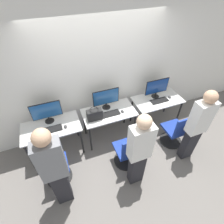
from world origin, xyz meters
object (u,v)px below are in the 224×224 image
object	(u,v)px
mouse_center	(122,111)
office_chair_left	(56,170)
monitor_center	(106,98)
person_center	(139,150)
office_chair_center	(128,152)
mouse_right	(170,97)
mouse_left	(65,127)
keyboard_right	(159,101)
monitor_left	(47,112)
handbag	(95,114)
keyboard_center	(110,114)
keyboard_left	(51,130)
office_chair_right	(175,132)
person_left	(54,168)
person_right	(197,126)
monitor_right	(157,87)

from	to	relation	value
mouse_center	office_chair_left	bearing A→B (deg)	-158.75
monitor_center	person_center	bearing A→B (deg)	-86.84
monitor_center	office_chair_left	bearing A→B (deg)	-145.82
office_chair_center	mouse_right	distance (m)	1.64
mouse_center	mouse_left	bearing A→B (deg)	-179.55
office_chair_center	mouse_right	world-z (taller)	office_chair_center
office_chair_center	mouse_right	size ratio (longest dim) A/B	9.77
mouse_center	keyboard_right	size ratio (longest dim) A/B	0.22
mouse_right	person_center	bearing A→B (deg)	-140.63
monitor_left	handbag	size ratio (longest dim) A/B	1.86
keyboard_center	handbag	bearing A→B (deg)	-177.30
keyboard_left	handbag	world-z (taller)	handbag
monitor_center	mouse_center	bearing A→B (deg)	-44.78
monitor_center	office_chair_right	distance (m)	1.65
office_chair_left	person_center	size ratio (longest dim) A/B	0.54
office_chair_left	person_center	xyz separation A→B (m)	(1.32, -0.49, 0.54)
office_chair_center	mouse_center	bearing A→B (deg)	75.34
monitor_left	handbag	world-z (taller)	monitor_left
mouse_left	monitor_left	bearing A→B (deg)	133.26
mouse_center	person_center	world-z (taller)	person_center
monitor_left	monitor_center	world-z (taller)	same
office_chair_center	mouse_left	bearing A→B (deg)	144.75
person_left	keyboard_right	world-z (taller)	person_left
keyboard_left	mouse_center	xyz separation A→B (m)	(1.44, -0.02, 0.01)
mouse_left	monitor_center	bearing A→B (deg)	16.41
keyboard_left	person_center	world-z (taller)	person_center
keyboard_right	person_right	xyz separation A→B (m)	(0.11, -1.02, 0.15)
office_chair_center	office_chair_right	distance (m)	1.17
handbag	mouse_right	bearing A→B (deg)	1.60
monitor_left	keyboard_left	world-z (taller)	monitor_left
monitor_center	keyboard_center	distance (m)	0.33
person_center	handbag	xyz separation A→B (m)	(-0.40, 1.09, -0.04)
monitor_left	keyboard_center	bearing A→B (deg)	-11.59
keyboard_center	office_chair_right	size ratio (longest dim) A/B	0.46
office_chair_left	monitor_center	xyz separation A→B (m)	(1.25, 0.85, 0.63)
mouse_center	handbag	bearing A→B (deg)	178.73
person_center	keyboard_right	bearing A→B (deg)	45.29
person_center	office_chair_right	size ratio (longest dim) A/B	1.87
keyboard_left	monitor_left	bearing A→B (deg)	90.00
office_chair_center	monitor_right	xyz separation A→B (m)	(1.10, 0.93, 0.63)
mouse_left	office_chair_right	xyz separation A→B (m)	(2.16, -0.60, -0.40)
keyboard_left	person_right	world-z (taller)	person_right
monitor_center	mouse_right	bearing A→B (deg)	-7.69
office_chair_left	person_center	bearing A→B (deg)	-20.28
keyboard_right	mouse_right	size ratio (longest dim) A/B	4.50
keyboard_center	office_chair_center	bearing A→B (deg)	-84.08
mouse_left	handbag	size ratio (longest dim) A/B	0.30
handbag	monitor_center	bearing A→B (deg)	36.90
office_chair_left	mouse_right	bearing A→B (deg)	13.50
office_chair_center	person_center	xyz separation A→B (m)	(-0.00, -0.37, 0.54)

